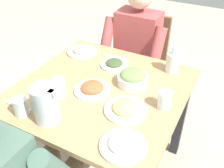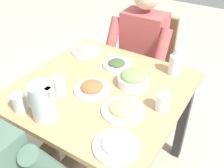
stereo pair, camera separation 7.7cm
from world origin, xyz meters
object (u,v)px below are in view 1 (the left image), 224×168
Objects in this scene: plate_yoghurt at (123,144)px; oil_carafe at (173,63)px; salad_bowl at (133,78)px; water_glass_far_right at (21,107)px; chair_near at (141,60)px; water_glass_near_left at (164,100)px; plate_beans at (82,51)px; diner_near at (132,55)px; plate_dolmas at (114,64)px; plate_fries at (126,108)px; dining_table at (102,104)px; water_pitcher at (45,104)px; water_glass_far_left at (60,88)px; plate_rice_curry at (92,88)px.

plate_yoghurt is 0.68m from oil_carafe.
water_glass_far_right is (0.37, 0.49, 0.00)m from salad_bowl.
chair_near is 8.90× the size of water_glass_near_left.
diner_near is at bearing -129.02° from plate_beans.
plate_dolmas is (-0.28, 0.05, -0.00)m from plate_beans.
chair_near is at bearing -72.96° from plate_fries.
dining_table is 4.48× the size of plate_yoghurt.
plate_beans is 0.94× the size of plate_fries.
plate_beans is at bearing -37.60° from plate_fries.
diner_near is (0.00, 0.20, 0.15)m from chair_near.
chair_near is 4.53× the size of water_pitcher.
salad_bowl is at bearing 107.38° from chair_near.
plate_fries is at bearing -149.72° from water_glass_far_right.
chair_near is 0.25m from diner_near.
water_glass_far_right is (0.60, 0.37, -0.00)m from water_glass_near_left.
water_glass_far_right is 0.56× the size of oil_carafe.
plate_beans is (0.25, 0.51, 0.27)m from chair_near.
oil_carafe reaches higher than plate_yoghurt.
diner_near is 10.55× the size of water_glass_far_left.
chair_near is 0.96m from water_glass_near_left.
plate_yoghurt and plate_rice_curry have the same top height.
oil_carafe is (-0.53, -0.73, 0.01)m from water_glass_far_right.
plate_fries is at bearing 142.40° from plate_beans.
chair_near is at bearing -115.94° from plate_beans.
plate_rice_curry is at bearing -137.84° from water_glass_far_left.
oil_carafe reaches higher than water_glass_far_right.
plate_fries is at bearing 106.03° from salad_bowl.
diner_near reaches higher than water_glass_far_right.
salad_bowl is (-0.22, 0.48, 0.15)m from diner_near.
water_glass_near_left is at bearing 100.63° from oil_carafe.
diner_near is at bearing -99.33° from water_glass_far_right.
oil_carafe is at bearing 146.67° from diner_near.
salad_bowl is at bearing -140.94° from dining_table.
plate_beans is 0.49m from water_glass_far_left.
plate_rice_curry is 0.30m from plate_dolmas.
water_glass_far_left is (0.11, 0.41, 0.04)m from plate_dolmas.
chair_near is 4.25× the size of plate_yoghurt.
plate_beans is 0.62m from oil_carafe.
oil_carafe reaches higher than plate_fries.
plate_fries is at bearing 150.73° from dining_table.
water_pitcher reaches higher than water_glass_far_right.
plate_yoghurt is 0.33m from water_glass_near_left.
diner_near is (0.07, -0.60, 0.02)m from dining_table.
plate_fries is at bearing 35.20° from water_glass_near_left.
chair_near is 4.91× the size of plate_dolmas.
salad_bowl reaches higher than plate_yoghurt.
salad_bowl reaches higher than plate_rice_curry.
plate_fries is at bearing 79.03° from oil_carafe.
plate_beans is 0.67m from plate_fries.
water_glass_far_left is (0.52, 0.16, 0.01)m from water_glass_near_left.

